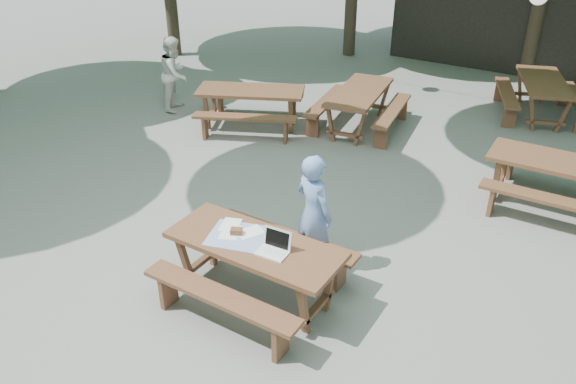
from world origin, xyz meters
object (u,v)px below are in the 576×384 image
Objects in this scene: picnic_table_nw at (251,107)px; second_person at (175,74)px; woman at (314,213)px; main_picnic_table at (255,269)px.

second_person reaches higher than picnic_table_nw.
second_person is (-1.86, -0.03, 0.36)m from picnic_table_nw.
picnic_table_nw is 1.57× the size of woman.
main_picnic_table is 0.84× the size of picnic_table_nw.
picnic_table_nw is at bearing 125.78° from main_picnic_table.
second_person is at bearing -14.05° from woman.
main_picnic_table is at bearing -150.92° from second_person.
main_picnic_table is at bearing -79.41° from picnic_table_nw.
main_picnic_table is 1.31× the size of woman.
main_picnic_table is 6.32m from second_person.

